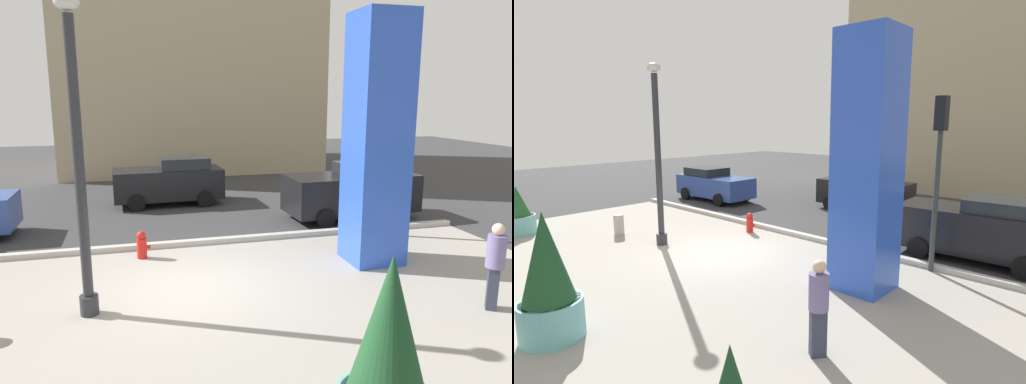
{
  "view_description": "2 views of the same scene",
  "coord_description": "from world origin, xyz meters",
  "views": [
    {
      "loc": [
        -1.12,
        -9.97,
        4.24
      ],
      "look_at": [
        1.73,
        0.72,
        1.98
      ],
      "focal_mm": 33.2,
      "sensor_mm": 36.0,
      "label": 1
    },
    {
      "loc": [
        9.6,
        -8.02,
        4.13
      ],
      "look_at": [
        1.63,
        0.66,
        2.07
      ],
      "focal_mm": 28.35,
      "sensor_mm": 36.0,
      "label": 2
    }
  ],
  "objects": [
    {
      "name": "plaza_pavement",
      "position": [
        0.0,
        -2.0,
        0.0
      ],
      "size": [
        18.0,
        10.0,
        0.02
      ],
      "primitive_type": "cube",
      "color": "#9E998E",
      "rests_on": "ground_plane"
    },
    {
      "name": "art_pillar_blue",
      "position": [
        4.82,
        0.63,
        3.11
      ],
      "size": [
        1.31,
        1.31,
        6.22
      ],
      "primitive_type": "cube",
      "color": "blue",
      "rests_on": "ground_plane"
    },
    {
      "name": "fire_hydrant",
      "position": [
        -0.96,
        2.35,
        0.37
      ],
      "size": [
        0.36,
        0.26,
        0.75
      ],
      "color": "red",
      "rests_on": "ground_plane"
    },
    {
      "name": "car_curb_west",
      "position": [
        6.34,
        4.84,
        0.98
      ],
      "size": [
        4.63,
        2.29,
        1.93
      ],
      "color": "black",
      "rests_on": "ground_plane"
    },
    {
      "name": "traffic_light_corner",
      "position": [
        5.64,
        2.96,
        3.21
      ],
      "size": [
        0.28,
        0.42,
        4.79
      ],
      "color": "#333833",
      "rests_on": "ground_plane"
    },
    {
      "name": "curb_strip",
      "position": [
        0.0,
        3.12,
        0.08
      ],
      "size": [
        18.0,
        0.24,
        0.16
      ],
      "primitive_type": "cube",
      "color": "#B7B2A8",
      "rests_on": "ground_plane"
    },
    {
      "name": "pedestrian_on_sidewalk",
      "position": [
        5.76,
        -2.59,
        1.0
      ],
      "size": [
        0.5,
        0.5,
        1.79
      ],
      "color": "#33384C",
      "rests_on": "ground_plane"
    },
    {
      "name": "ground_plane",
      "position": [
        0.0,
        4.0,
        0.0
      ],
      "size": [
        60.0,
        60.0,
        0.0
      ],
      "primitive_type": "plane",
      "color": "#38383A"
    },
    {
      "name": "car_curb_east",
      "position": [
        0.34,
        8.7,
        0.93
      ],
      "size": [
        4.24,
        2.2,
        1.86
      ],
      "color": "black",
      "rests_on": "ground_plane"
    },
    {
      "name": "potted_plant_mid_plaza",
      "position": [
        1.64,
        -5.55,
        1.13
      ],
      "size": [
        1.17,
        1.17,
        2.51
      ],
      "color": "#6BB2B2",
      "rests_on": "ground_plane"
    },
    {
      "name": "lamp_post",
      "position": [
        -2.06,
        -0.76,
        2.9
      ],
      "size": [
        0.44,
        0.44,
        5.96
      ],
      "color": "#2D2D33",
      "rests_on": "ground_plane"
    }
  ]
}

